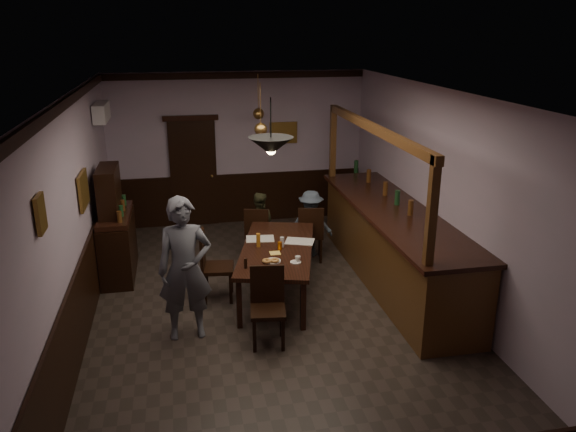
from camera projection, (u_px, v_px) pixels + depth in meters
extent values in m
cube|color=#2D2621|center=(273.00, 313.00, 7.84)|extent=(5.00, 8.00, 0.01)
cube|color=white|center=(271.00, 95.00, 6.88)|extent=(5.00, 8.00, 0.01)
cube|color=#C5AAC6|center=(238.00, 149.00, 11.08)|extent=(5.00, 0.01, 3.00)
cube|color=#C5AAC6|center=(377.00, 400.00, 3.65)|extent=(5.00, 0.01, 3.00)
cube|color=#C5AAC6|center=(72.00, 224.00, 6.90)|extent=(0.01, 8.00, 3.00)
cube|color=#C5AAC6|center=(449.00, 200.00, 7.82)|extent=(0.01, 8.00, 3.00)
cube|color=black|center=(277.00, 249.00, 8.18)|extent=(1.53, 2.38, 0.06)
cube|color=black|center=(239.00, 304.00, 7.36)|extent=(0.07, 0.07, 0.69)
cube|color=black|center=(303.00, 306.00, 7.31)|extent=(0.07, 0.07, 0.69)
cube|color=black|center=(257.00, 246.00, 9.29)|extent=(0.07, 0.07, 0.69)
cube|color=black|center=(308.00, 247.00, 9.24)|extent=(0.07, 0.07, 0.69)
cube|color=black|center=(258.00, 234.00, 9.57)|extent=(0.49, 0.49, 0.05)
cube|color=black|center=(256.00, 223.00, 9.31)|extent=(0.41, 0.13, 0.49)
cube|color=black|center=(268.00, 243.00, 9.79)|extent=(0.04, 0.04, 0.42)
cube|color=black|center=(249.00, 243.00, 9.81)|extent=(0.04, 0.04, 0.42)
cube|color=black|center=(267.00, 250.00, 9.48)|extent=(0.04, 0.04, 0.42)
cube|color=black|center=(247.00, 250.00, 9.49)|extent=(0.04, 0.04, 0.42)
cube|color=black|center=(310.00, 234.00, 9.51)|extent=(0.50, 0.50, 0.05)
cube|color=black|center=(311.00, 223.00, 9.24)|extent=(0.42, 0.12, 0.50)
cube|color=black|center=(320.00, 244.00, 9.75)|extent=(0.04, 0.04, 0.43)
cube|color=black|center=(300.00, 244.00, 9.75)|extent=(0.04, 0.04, 0.43)
cube|color=black|center=(321.00, 251.00, 9.42)|extent=(0.04, 0.04, 0.43)
cube|color=black|center=(300.00, 251.00, 9.42)|extent=(0.04, 0.04, 0.43)
cube|color=black|center=(268.00, 311.00, 6.94)|extent=(0.48, 0.48, 0.05)
cube|color=black|center=(267.00, 284.00, 7.03)|extent=(0.43, 0.10, 0.51)
cube|color=black|center=(254.00, 336.00, 6.84)|extent=(0.04, 0.04, 0.44)
cube|color=black|center=(283.00, 335.00, 6.86)|extent=(0.04, 0.04, 0.44)
cube|color=black|center=(254.00, 322.00, 7.17)|extent=(0.04, 0.04, 0.44)
cube|color=black|center=(281.00, 321.00, 7.19)|extent=(0.04, 0.04, 0.44)
cube|color=black|center=(218.00, 268.00, 8.12)|extent=(0.50, 0.50, 0.05)
cube|color=black|center=(203.00, 250.00, 8.01)|extent=(0.10, 0.45, 0.54)
cube|color=black|center=(231.00, 289.00, 8.04)|extent=(0.04, 0.04, 0.46)
cube|color=black|center=(231.00, 278.00, 8.38)|extent=(0.04, 0.04, 0.46)
cube|color=black|center=(205.00, 290.00, 8.01)|extent=(0.04, 0.04, 0.46)
cube|color=black|center=(207.00, 279.00, 8.36)|extent=(0.04, 0.04, 0.46)
imported|color=#555761|center=(185.00, 269.00, 6.99)|extent=(0.70, 0.47, 1.86)
imported|color=#48482B|center=(259.00, 223.00, 9.72)|extent=(0.64, 0.56, 1.12)
imported|color=#4D5C6F|center=(311.00, 223.00, 9.66)|extent=(0.86, 0.70, 1.16)
cube|color=silver|center=(260.00, 239.00, 8.48)|extent=(0.45, 0.35, 0.01)
cube|color=silver|center=(300.00, 241.00, 8.38)|extent=(0.50, 0.43, 0.01)
cube|color=#FFD75D|center=(275.00, 253.00, 7.95)|extent=(0.18, 0.18, 0.00)
cylinder|color=white|center=(296.00, 262.00, 7.64)|extent=(0.15, 0.15, 0.01)
imported|color=white|center=(298.00, 259.00, 7.63)|extent=(0.10, 0.10, 0.07)
cylinder|color=white|center=(273.00, 261.00, 7.67)|extent=(0.22, 0.22, 0.01)
torus|color=#C68C47|center=(267.00, 261.00, 7.60)|extent=(0.13, 0.13, 0.04)
torus|color=#C68C47|center=(275.00, 260.00, 7.62)|extent=(0.13, 0.13, 0.04)
cylinder|color=orange|center=(280.00, 246.00, 8.06)|extent=(0.07, 0.07, 0.12)
cylinder|color=#BF721E|center=(258.00, 240.00, 8.16)|extent=(0.06, 0.06, 0.20)
cylinder|color=silver|center=(282.00, 242.00, 8.16)|extent=(0.06, 0.06, 0.15)
cylinder|color=black|center=(246.00, 263.00, 7.44)|extent=(0.04, 0.04, 0.14)
cube|color=black|center=(118.00, 247.00, 8.91)|extent=(0.48, 1.34, 0.96)
cube|color=black|center=(115.00, 215.00, 8.74)|extent=(0.46, 1.29, 0.08)
cube|color=black|center=(109.00, 192.00, 8.61)|extent=(0.29, 0.86, 0.77)
cube|color=#452612|center=(393.00, 247.00, 8.66)|extent=(0.93, 4.33, 1.13)
cube|color=black|center=(394.00, 211.00, 8.46)|extent=(1.03, 4.44, 0.06)
cube|color=#452612|center=(374.00, 128.00, 7.98)|extent=(0.10, 4.23, 0.12)
cube|color=#452612|center=(433.00, 215.00, 6.27)|extent=(0.10, 0.10, 1.34)
cube|color=#452612|center=(333.00, 143.00, 10.10)|extent=(0.10, 0.10, 1.34)
cube|color=black|center=(194.00, 174.00, 11.01)|extent=(0.90, 0.06, 2.10)
cube|color=white|center=(101.00, 112.00, 9.31)|extent=(0.20, 0.85, 0.30)
cube|color=olive|center=(40.00, 214.00, 5.21)|extent=(0.04, 0.28, 0.36)
cube|color=olive|center=(83.00, 190.00, 7.58)|extent=(0.04, 0.62, 0.48)
cube|color=olive|center=(283.00, 133.00, 11.11)|extent=(0.55, 0.04, 0.42)
cylinder|color=black|center=(271.00, 122.00, 6.78)|extent=(0.02, 0.02, 0.59)
cone|color=black|center=(271.00, 146.00, 6.88)|extent=(0.56, 0.56, 0.22)
sphere|color=#FFD88C|center=(271.00, 150.00, 6.89)|extent=(0.12, 0.12, 0.12)
cylinder|color=#BF8C3F|center=(260.00, 106.00, 8.51)|extent=(0.02, 0.02, 0.70)
cone|color=#BF8C3F|center=(261.00, 129.00, 8.62)|extent=(0.20, 0.20, 0.22)
sphere|color=#FFD88C|center=(261.00, 132.00, 8.64)|extent=(0.12, 0.12, 0.12)
cylinder|color=#BF8C3F|center=(258.00, 94.00, 10.02)|extent=(0.02, 0.02, 0.70)
cone|color=#BF8C3F|center=(258.00, 114.00, 10.14)|extent=(0.20, 0.20, 0.22)
sphere|color=#FFD88C|center=(259.00, 117.00, 10.15)|extent=(0.12, 0.12, 0.12)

